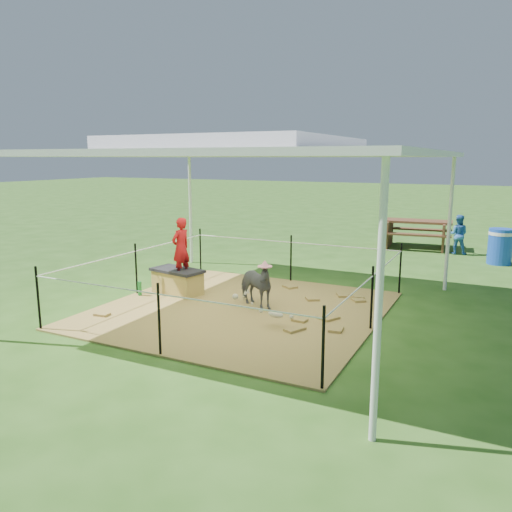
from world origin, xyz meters
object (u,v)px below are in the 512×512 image
at_px(straw_bale, 178,282).
at_px(woman, 181,243).
at_px(pony, 254,285).
at_px(trash_barrel, 500,246).
at_px(green_bottle, 140,288).
at_px(foal, 276,313).
at_px(distant_person, 458,235).
at_px(picnic_table_near, 416,234).

xyz_separation_m(straw_bale, woman, (0.10, 0.00, 0.78)).
bearing_deg(woman, pony, 95.72).
bearing_deg(trash_barrel, pony, -122.13).
bearing_deg(straw_bale, trash_barrel, 46.97).
bearing_deg(pony, woman, 109.94).
distance_m(green_bottle, foal, 3.07).
relative_size(woman, distant_person, 1.06).
xyz_separation_m(woman, trash_barrel, (5.38, 5.87, -0.58)).
xyz_separation_m(woman, distant_person, (4.32, 6.80, -0.48)).
height_order(straw_bale, distant_person, distant_person).
distance_m(pony, picnic_table_near, 7.61).
height_order(woman, pony, woman).
bearing_deg(straw_bale, picnic_table_near, 66.02).
bearing_deg(woman, straw_bale, -79.48).
xyz_separation_m(picnic_table_near, distant_person, (1.17, -0.52, 0.13)).
bearing_deg(trash_barrel, distant_person, 138.70).
height_order(trash_barrel, picnic_table_near, trash_barrel).
relative_size(woman, trash_barrel, 1.29).
bearing_deg(green_bottle, woman, 34.70).
bearing_deg(straw_bale, distant_person, 56.94).
xyz_separation_m(trash_barrel, picnic_table_near, (-2.22, 1.45, -0.04)).
distance_m(woman, picnic_table_near, 7.99).
distance_m(straw_bale, green_bottle, 0.72).
relative_size(pony, trash_barrel, 1.05).
distance_m(foal, distant_person, 7.98).
height_order(woman, foal, woman).
bearing_deg(green_bottle, distant_person, 55.53).
bearing_deg(foal, straw_bale, 172.00).
relative_size(straw_bale, foal, 1.17).
distance_m(trash_barrel, distant_person, 1.41).
bearing_deg(picnic_table_near, pony, -106.52).
height_order(woman, distant_person, woman).
xyz_separation_m(woman, pony, (1.61, -0.14, -0.60)).
distance_m(green_bottle, distant_person, 8.80).
height_order(pony, foal, pony).
height_order(straw_bale, green_bottle, straw_bale).
relative_size(trash_barrel, distant_person, 0.82).
bearing_deg(green_bottle, trash_barrel, 46.35).
bearing_deg(pony, green_bottle, 122.69).
xyz_separation_m(straw_bale, pony, (1.71, -0.14, 0.18)).
distance_m(woman, foal, 2.67).
bearing_deg(woman, picnic_table_near, 167.20).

